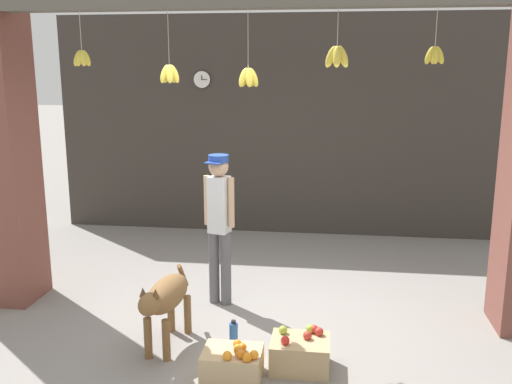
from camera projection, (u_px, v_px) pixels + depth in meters
The scene contains 8 objects.
ground_plane at pixel (250, 323), 5.63m from camera, with size 60.00×60.00×0.00m, color gray.
shop_back_wall at pixel (281, 126), 8.43m from camera, with size 6.73×0.12×3.23m, color #38332D.
dog at pixel (166, 298), 5.05m from camera, with size 0.35×1.01×0.70m.
shopkeeper at pixel (219, 218), 5.92m from camera, with size 0.33×0.28×1.61m.
fruit_crate_oranges at pixel (233, 363), 4.62m from camera, with size 0.48×0.37×0.31m.
fruit_crate_apples at pixel (300, 353), 4.77m from camera, with size 0.49×0.39×0.33m.
water_bottle at pixel (234, 337), 5.06m from camera, with size 0.08×0.08×0.29m.
wall_clock at pixel (202, 80), 8.36m from camera, with size 0.26×0.03×0.26m.
Camera 1 is at (0.76, -5.16, 2.49)m, focal length 40.00 mm.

